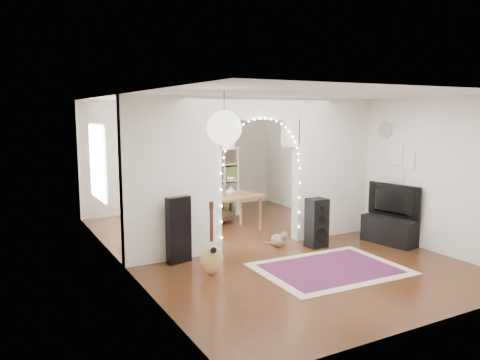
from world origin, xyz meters
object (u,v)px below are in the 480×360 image
acoustic_guitar (212,248)px  dining_table (231,199)px  dining_chair_left (214,209)px  dining_chair_right (219,210)px  media_console (389,230)px  floor_speaker (317,223)px  bookcase (207,182)px

acoustic_guitar → dining_table: acoustic_guitar is taller
dining_chair_left → dining_chair_right: 0.20m
media_console → dining_chair_left: 3.89m
floor_speaker → dining_chair_left: 2.92m
dining_chair_right → floor_speaker: bearing=-94.8°
bookcase → dining_chair_left: (-0.09, -0.58, -0.54)m
acoustic_guitar → media_console: size_ratio=0.95×
bookcase → dining_chair_left: bookcase is taller
floor_speaker → dining_chair_left: floor_speaker is taller
media_console → dining_table: bearing=123.8°
media_console → dining_chair_right: 3.71m
bookcase → dining_chair_right: (-0.07, -0.77, -0.55)m
dining_table → dining_chair_left: size_ratio=2.27×
dining_table → dining_chair_right: (0.15, 0.89, -0.42)m
bookcase → dining_chair_right: bearing=-79.4°
dining_chair_left → dining_chair_right: bearing=-72.1°
dining_chair_left → dining_table: bearing=-85.5°
acoustic_guitar → floor_speaker: size_ratio=1.07×
media_console → dining_chair_right: bearing=112.5°
acoustic_guitar → dining_chair_right: (1.62, 3.09, -0.16)m
dining_chair_right → media_console: bearing=-76.9°
acoustic_guitar → bookcase: bookcase is taller
acoustic_guitar → media_console: bearing=-0.9°
acoustic_guitar → dining_chair_left: 3.65m
dining_table → dining_chair_left: (0.13, 1.09, -0.42)m
floor_speaker → dining_chair_right: 2.73m
acoustic_guitar → media_console: (3.64, -0.03, -0.17)m
floor_speaker → dining_chair_left: bearing=104.4°
acoustic_guitar → dining_table: 2.66m
floor_speaker → bookcase: 3.48m
floor_speaker → bookcase: bookcase is taller
media_console → dining_chair_left: bearing=111.2°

